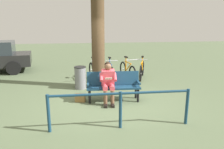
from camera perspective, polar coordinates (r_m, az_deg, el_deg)
ground_plane at (r=6.39m, az=-0.89°, el=-7.49°), size 40.00×40.00×0.00m
bench at (r=6.45m, az=0.34°, el=-2.55°), size 1.63×0.58×0.87m
person_reading at (r=6.23m, az=-1.05°, el=-1.61°), size 0.51×0.78×1.20m
handbag at (r=6.48m, az=-8.53°, el=-6.23°), size 0.32×0.21×0.24m
tree_trunk at (r=7.59m, az=-3.77°, el=9.65°), size 0.46×0.46×3.57m
litter_bin at (r=7.68m, az=-8.50°, el=-0.84°), size 0.42×0.42×0.81m
bicycle_green at (r=9.14m, az=8.01°, el=1.18°), size 0.71×1.59×0.94m
bicycle_orange at (r=8.98m, az=4.18°, el=1.06°), size 0.49×1.66×0.94m
bicycle_purple at (r=8.77m, az=-0.47°, el=0.79°), size 0.48×1.68×0.94m
bicycle_silver at (r=8.79m, az=-4.79°, el=0.77°), size 0.50×1.66×0.94m
railing_fence at (r=4.72m, az=2.30°, el=-7.59°), size 3.18×0.15×0.85m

